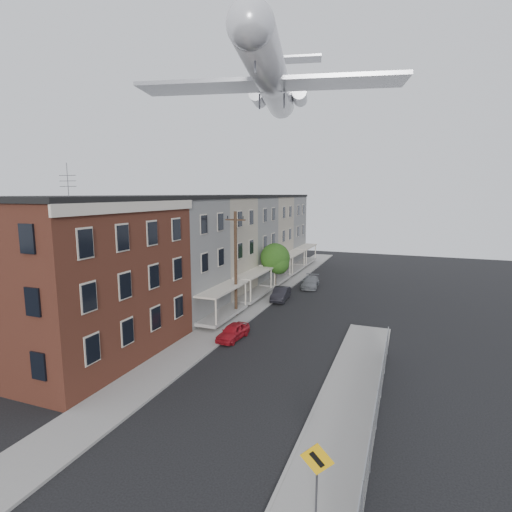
% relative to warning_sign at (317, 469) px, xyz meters
% --- Properties ---
extents(ground, '(120.00, 120.00, 0.00)m').
position_rel_warning_sign_xyz_m(ground, '(-5.60, 1.03, -1.88)').
color(ground, black).
rests_on(ground, ground).
extents(sidewalk_left, '(3.00, 62.00, 0.12)m').
position_rel_warning_sign_xyz_m(sidewalk_left, '(-11.10, 25.03, -1.82)').
color(sidewalk_left, gray).
rests_on(sidewalk_left, ground).
extents(sidewalk_right, '(3.00, 26.00, 0.12)m').
position_rel_warning_sign_xyz_m(sidewalk_right, '(-0.10, 7.03, -1.82)').
color(sidewalk_right, gray).
rests_on(sidewalk_right, ground).
extents(curb_left, '(0.15, 62.00, 0.14)m').
position_rel_warning_sign_xyz_m(curb_left, '(-9.65, 25.03, -1.81)').
color(curb_left, gray).
rests_on(curb_left, ground).
extents(curb_right, '(0.15, 26.00, 0.14)m').
position_rel_warning_sign_xyz_m(curb_right, '(-1.55, 7.03, -1.81)').
color(curb_right, gray).
rests_on(curb_right, ground).
extents(corner_building, '(10.31, 12.30, 12.15)m').
position_rel_warning_sign_xyz_m(corner_building, '(-17.60, 8.03, 3.28)').
color(corner_building, '#351711').
rests_on(corner_building, ground).
extents(row_house_a, '(11.98, 7.00, 10.30)m').
position_rel_warning_sign_xyz_m(row_house_a, '(-17.56, 17.53, 3.25)').
color(row_house_a, '#5F5F5D').
rests_on(row_house_a, ground).
extents(row_house_b, '(11.98, 7.00, 10.30)m').
position_rel_warning_sign_xyz_m(row_house_b, '(-17.56, 24.53, 3.25)').
color(row_house_b, gray).
rests_on(row_house_b, ground).
extents(row_house_c, '(11.98, 7.00, 10.30)m').
position_rel_warning_sign_xyz_m(row_house_c, '(-17.56, 31.53, 3.25)').
color(row_house_c, '#5F5F5D').
rests_on(row_house_c, ground).
extents(row_house_d, '(11.98, 7.00, 10.30)m').
position_rel_warning_sign_xyz_m(row_house_d, '(-17.56, 38.53, 3.25)').
color(row_house_d, gray).
rests_on(row_house_d, ground).
extents(row_house_e, '(11.98, 7.00, 10.30)m').
position_rel_warning_sign_xyz_m(row_house_e, '(-17.56, 45.53, 3.25)').
color(row_house_e, '#5F5F5D').
rests_on(row_house_e, ground).
extents(chainlink_fence, '(0.06, 18.06, 1.90)m').
position_rel_warning_sign_xyz_m(chainlink_fence, '(1.40, 6.03, -0.89)').
color(chainlink_fence, gray).
rests_on(chainlink_fence, ground).
extents(warning_sign, '(1.10, 0.11, 2.80)m').
position_rel_warning_sign_xyz_m(warning_sign, '(0.00, 0.00, 0.00)').
color(warning_sign, '#515156').
rests_on(warning_sign, ground).
extents(utility_pole, '(1.80, 0.26, 9.00)m').
position_rel_warning_sign_xyz_m(utility_pole, '(-11.20, 19.03, 2.79)').
color(utility_pole, black).
rests_on(utility_pole, ground).
extents(street_tree, '(3.22, 3.20, 5.20)m').
position_rel_warning_sign_xyz_m(street_tree, '(-10.87, 28.95, 1.57)').
color(street_tree, black).
rests_on(street_tree, ground).
extents(car_near, '(1.62, 3.44, 1.14)m').
position_rel_warning_sign_xyz_m(car_near, '(-9.20, 13.95, -1.31)').
color(car_near, '#AF1621').
rests_on(car_near, ground).
extents(car_mid, '(1.68, 3.99, 1.28)m').
position_rel_warning_sign_xyz_m(car_mid, '(-9.20, 25.43, -1.24)').
color(car_mid, black).
rests_on(car_mid, ground).
extents(car_far, '(2.17, 4.41, 1.23)m').
position_rel_warning_sign_xyz_m(car_far, '(-7.71, 31.78, -1.27)').
color(car_far, slate).
rests_on(car_far, ground).
extents(airplane, '(23.60, 26.98, 7.76)m').
position_rel_warning_sign_xyz_m(airplane, '(-10.35, 25.58, 19.05)').
color(airplane, silver).
rests_on(airplane, ground).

